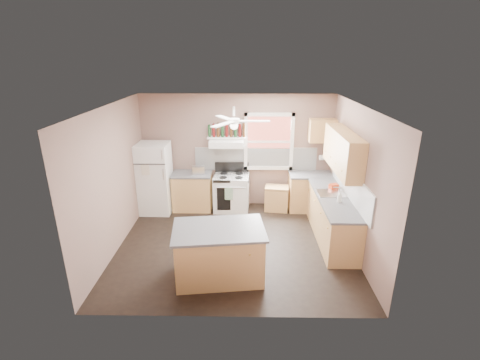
{
  "coord_description": "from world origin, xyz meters",
  "views": [
    {
      "loc": [
        0.2,
        -6.0,
        3.56
      ],
      "look_at": [
        0.1,
        0.3,
        1.25
      ],
      "focal_mm": 26.0,
      "sensor_mm": 36.0,
      "label": 1
    }
  ],
  "objects_px": {
    "refrigerator": "(155,178)",
    "toaster": "(198,170)",
    "stove": "(232,193)",
    "island": "(219,254)",
    "cart": "(276,199)"
  },
  "relations": [
    {
      "from": "island",
      "to": "refrigerator",
      "type": "bearing_deg",
      "value": 116.34
    },
    {
      "from": "cart",
      "to": "island",
      "type": "bearing_deg",
      "value": -106.32
    },
    {
      "from": "cart",
      "to": "toaster",
      "type": "bearing_deg",
      "value": -173.24
    },
    {
      "from": "toaster",
      "to": "stove",
      "type": "bearing_deg",
      "value": -8.08
    },
    {
      "from": "refrigerator",
      "to": "toaster",
      "type": "xyz_separation_m",
      "value": [
        1.0,
        0.12,
        0.16
      ]
    },
    {
      "from": "toaster",
      "to": "cart",
      "type": "distance_m",
      "value": 1.98
    },
    {
      "from": "refrigerator",
      "to": "cart",
      "type": "bearing_deg",
      "value": 3.12
    },
    {
      "from": "stove",
      "to": "toaster",
      "type": "bearing_deg",
      "value": -177.32
    },
    {
      "from": "toaster",
      "to": "stove",
      "type": "distance_m",
      "value": 0.95
    },
    {
      "from": "toaster",
      "to": "stove",
      "type": "xyz_separation_m",
      "value": [
        0.77,
        -0.01,
        -0.56
      ]
    },
    {
      "from": "refrigerator",
      "to": "toaster",
      "type": "distance_m",
      "value": 1.02
    },
    {
      "from": "refrigerator",
      "to": "stove",
      "type": "bearing_deg",
      "value": 4.76
    },
    {
      "from": "refrigerator",
      "to": "toaster",
      "type": "bearing_deg",
      "value": 8.07
    },
    {
      "from": "refrigerator",
      "to": "toaster",
      "type": "relative_size",
      "value": 5.91
    },
    {
      "from": "cart",
      "to": "island",
      "type": "distance_m",
      "value": 2.91
    }
  ]
}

